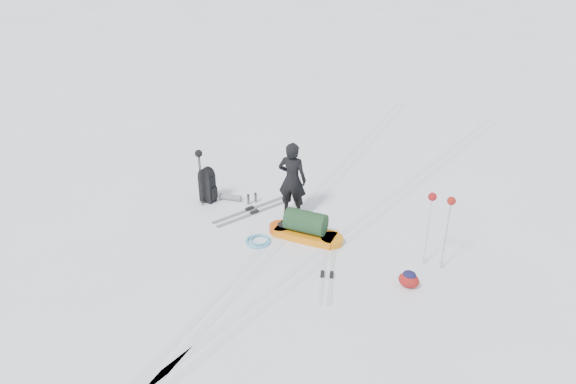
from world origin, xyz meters
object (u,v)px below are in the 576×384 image
at_px(pulk_sled, 306,228).
at_px(ski_poles_black, 199,160).
at_px(expedition_rucksack, 210,186).
at_px(skier, 292,180).

distance_m(pulk_sled, ski_poles_black, 2.83).
xyz_separation_m(pulk_sled, expedition_rucksack, (-2.64, 0.28, 0.15)).
xyz_separation_m(expedition_rucksack, ski_poles_black, (-0.05, -0.25, 0.73)).
xyz_separation_m(skier, pulk_sled, (0.71, -0.69, -0.63)).
bearing_deg(ski_poles_black, pulk_sled, 13.45).
distance_m(skier, pulk_sled, 1.17).
relative_size(skier, pulk_sled, 1.04).
bearing_deg(skier, ski_poles_black, 7.19).
xyz_separation_m(pulk_sled, ski_poles_black, (-2.69, 0.03, 0.88)).
bearing_deg(expedition_rucksack, ski_poles_black, -102.90).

